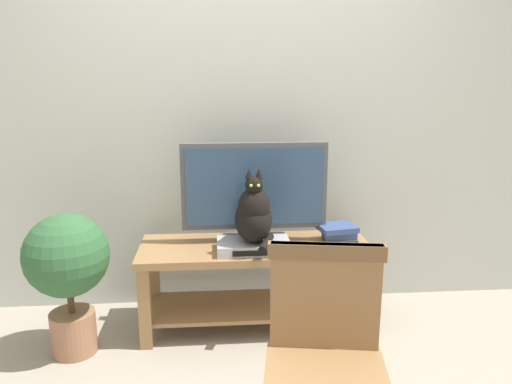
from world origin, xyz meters
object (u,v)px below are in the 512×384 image
Objects in this scene: media_box at (253,246)px; tv at (254,191)px; wooden_chair at (326,353)px; tv_stand at (255,270)px; book_stack at (338,233)px; cat at (254,215)px; potted_plant at (67,267)px.

tv is at bearing 83.66° from media_box.
wooden_chair reaches higher than media_box.
book_stack is (0.51, 0.03, 0.21)m from tv_stand.
tv_stand is 0.40m from cat.
cat reaches higher than media_box.
cat reaches higher than tv_stand.
media_box is 0.45× the size of wooden_chair.
book_stack is at bearing 13.79° from media_box.
media_box is 0.55m from book_stack.
media_box reaches higher than tv_stand.
tv_stand is 0.22m from media_box.
tv reaches higher than book_stack.
media_box is at bearing 94.28° from cat.
cat is at bearing 98.98° from wooden_chair.
cat is at bearing -85.72° from media_box.
cat is (-0.02, -0.18, -0.10)m from tv.
tv is at bearing 96.96° from wooden_chair.
tv_stand is at bearing 81.29° from cat.
tv is 0.21m from cat.
cat is 0.54× the size of potted_plant.
media_box is at bearing 6.83° from potted_plant.
book_stack is (0.53, 0.15, -0.17)m from cat.
tv reaches higher than media_box.
tv is 2.00× the size of cat.
book_stack is at bearing 15.33° from cat.
tv is 1.13m from potted_plant.
potted_plant is at bearing -167.94° from tv_stand.
tv reaches higher than potted_plant.
tv is at bearing 15.63° from potted_plant.
tv_stand is 1.58× the size of tv.
wooden_chair is (0.18, -1.12, -0.20)m from cat.
cat is (0.00, -0.02, 0.19)m from media_box.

